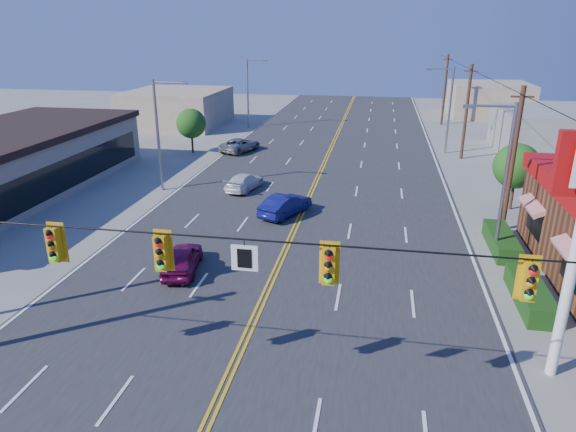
% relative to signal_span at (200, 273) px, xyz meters
% --- Properties ---
extents(ground, '(160.00, 160.00, 0.00)m').
position_rel_signal_span_xyz_m(ground, '(0.12, 0.00, -4.89)').
color(ground, gray).
rests_on(ground, ground).
extents(road, '(20.00, 120.00, 0.06)m').
position_rel_signal_span_xyz_m(road, '(0.12, 20.00, -4.86)').
color(road, '#2D2D30').
rests_on(road, ground).
extents(signal_span, '(24.32, 0.34, 9.00)m').
position_rel_signal_span_xyz_m(signal_span, '(0.00, 0.00, 0.00)').
color(signal_span, '#47301E').
rests_on(signal_span, ground).
extents(streetlight_se, '(2.55, 0.25, 8.00)m').
position_rel_signal_span_xyz_m(streetlight_se, '(10.91, 14.00, -0.37)').
color(streetlight_se, gray).
rests_on(streetlight_se, ground).
extents(streetlight_ne, '(2.55, 0.25, 8.00)m').
position_rel_signal_span_xyz_m(streetlight_ne, '(10.91, 38.00, -0.37)').
color(streetlight_ne, gray).
rests_on(streetlight_ne, ground).
extents(streetlight_sw, '(2.55, 0.25, 8.00)m').
position_rel_signal_span_xyz_m(streetlight_sw, '(-10.67, 22.00, -0.37)').
color(streetlight_sw, gray).
rests_on(streetlight_sw, ground).
extents(streetlight_nw, '(2.55, 0.25, 8.00)m').
position_rel_signal_span_xyz_m(streetlight_nw, '(-10.67, 48.00, -0.37)').
color(streetlight_nw, gray).
rests_on(streetlight_nw, ground).
extents(utility_pole_near, '(0.28, 0.28, 8.40)m').
position_rel_signal_span_xyz_m(utility_pole_near, '(12.32, 18.00, -0.69)').
color(utility_pole_near, '#47301E').
rests_on(utility_pole_near, ground).
extents(utility_pole_mid, '(0.28, 0.28, 8.40)m').
position_rel_signal_span_xyz_m(utility_pole_mid, '(12.32, 36.00, -0.69)').
color(utility_pole_mid, '#47301E').
rests_on(utility_pole_mid, ground).
extents(utility_pole_far, '(0.28, 0.28, 8.40)m').
position_rel_signal_span_xyz_m(utility_pole_far, '(12.32, 54.00, -0.69)').
color(utility_pole_far, '#47301E').
rests_on(utility_pole_far, ground).
extents(tree_kfc_rear, '(2.94, 2.94, 4.41)m').
position_rel_signal_span_xyz_m(tree_kfc_rear, '(13.62, 22.00, -1.95)').
color(tree_kfc_rear, '#47301E').
rests_on(tree_kfc_rear, ground).
extents(tree_west, '(2.80, 2.80, 4.20)m').
position_rel_signal_span_xyz_m(tree_west, '(-12.88, 34.00, -2.09)').
color(tree_west, '#47301E').
rests_on(tree_west, ground).
extents(bld_east_mid, '(12.00, 10.00, 4.00)m').
position_rel_signal_span_xyz_m(bld_east_mid, '(22.12, 40.00, -2.89)').
color(bld_east_mid, gray).
rests_on(bld_east_mid, ground).
extents(bld_west_far, '(11.00, 12.00, 4.20)m').
position_rel_signal_span_xyz_m(bld_west_far, '(-19.88, 48.00, -2.79)').
color(bld_west_far, tan).
rests_on(bld_west_far, ground).
extents(bld_east_far, '(10.00, 10.00, 4.40)m').
position_rel_signal_span_xyz_m(bld_east_far, '(19.12, 62.00, -2.69)').
color(bld_east_far, tan).
rests_on(bld_east_far, ground).
extents(car_magenta, '(2.22, 4.11, 1.33)m').
position_rel_signal_span_xyz_m(car_magenta, '(-4.41, 9.28, -4.22)').
color(car_magenta, maroon).
rests_on(car_magenta, ground).
extents(car_blue, '(3.04, 4.40, 1.38)m').
position_rel_signal_span_xyz_m(car_blue, '(-0.88, 18.07, -4.20)').
color(car_blue, navy).
rests_on(car_blue, ground).
extents(car_white, '(2.43, 4.33, 1.19)m').
position_rel_signal_span_xyz_m(car_white, '(-4.86, 23.01, -4.29)').
color(car_white, white).
rests_on(car_white, ground).
extents(car_silver, '(3.66, 5.14, 1.30)m').
position_rel_signal_span_xyz_m(car_silver, '(-8.41, 34.97, -4.23)').
color(car_silver, gray).
rests_on(car_silver, ground).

